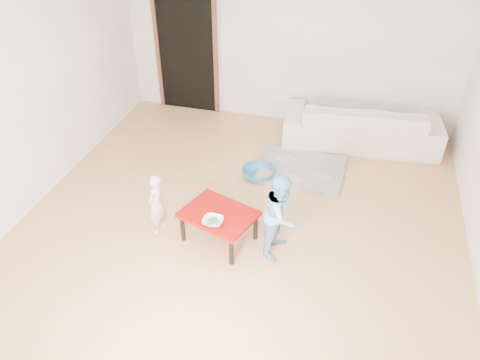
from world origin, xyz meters
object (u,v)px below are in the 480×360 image
at_px(red_table, 219,226).
at_px(bowl, 213,221).
at_px(sofa, 361,124).
at_px(child_blue, 281,214).
at_px(child_pink, 156,204).
at_px(basin, 258,173).

bearing_deg(red_table, bowl, -91.77).
xyz_separation_m(sofa, child_blue, (-0.68, -2.49, 0.16)).
relative_size(child_pink, child_blue, 0.77).
xyz_separation_m(sofa, child_pink, (-2.05, -2.56, 0.05)).
height_order(child_blue, basin, child_blue).
xyz_separation_m(sofa, bowl, (-1.35, -2.70, 0.08)).
height_order(sofa, bowl, sofa).
bearing_deg(child_blue, red_table, 104.07).
bearing_deg(sofa, child_pink, 45.78).
height_order(red_table, basin, red_table).
bearing_deg(child_blue, child_pink, 104.50).
bearing_deg(bowl, sofa, 63.33).
height_order(child_pink, child_blue, child_blue).
bearing_deg(child_blue, sofa, -3.45).
bearing_deg(red_table, basin, 83.85).
distance_m(bowl, child_blue, 0.71).
bearing_deg(basin, sofa, 45.92).
height_order(sofa, red_table, sofa).
distance_m(bowl, basin, 1.49).
bearing_deg(child_pink, sofa, 144.84).
relative_size(child_blue, basin, 2.22).
xyz_separation_m(child_pink, basin, (0.84, 1.31, -0.30)).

